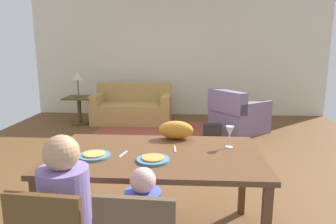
{
  "coord_description": "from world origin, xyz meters",
  "views": [
    {
      "loc": [
        0.2,
        -3.94,
        1.6
      ],
      "look_at": [
        -0.02,
        -0.35,
        0.85
      ],
      "focal_mm": 33.35,
      "sensor_mm": 36.0,
      "label": 1
    }
  ],
  "objects": [
    {
      "name": "fork",
      "position": [
        -0.3,
        -1.6,
        0.76
      ],
      "size": [
        0.05,
        0.15,
        0.01
      ],
      "primitive_type": "cube",
      "rotation": [
        0.0,
        0.0,
        -0.21
      ],
      "color": "silver",
      "rests_on": "dining_table"
    },
    {
      "name": "dining_table",
      "position": [
        -0.05,
        -1.55,
        0.69
      ],
      "size": [
        1.7,
        1.02,
        0.76
      ],
      "color": "brown",
      "rests_on": "ground_plane"
    },
    {
      "name": "plate_near_man",
      "position": [
        -0.52,
        -1.67,
        0.77
      ],
      "size": [
        0.25,
        0.25,
        0.02
      ],
      "primitive_type": "cylinder",
      "color": "teal",
      "rests_on": "dining_table"
    },
    {
      "name": "back_wall",
      "position": [
        0.0,
        3.53,
        1.35
      ],
      "size": [
        6.88,
        0.1,
        2.7
      ],
      "primitive_type": "cube",
      "color": "beige",
      "rests_on": "ground_plane"
    },
    {
      "name": "wine_glass",
      "position": [
        0.57,
        -1.37,
        0.89
      ],
      "size": [
        0.07,
        0.07,
        0.19
      ],
      "color": "silver",
      "rests_on": "dining_table"
    },
    {
      "name": "area_rug",
      "position": [
        -0.24,
        1.78,
        0.0
      ],
      "size": [
        2.6,
        1.8,
        0.01
      ],
      "primitive_type": "cube",
      "color": "brown",
      "rests_on": "ground_plane"
    },
    {
      "name": "couch",
      "position": [
        -0.97,
        2.64,
        0.3
      ],
      "size": [
        1.65,
        0.86,
        0.82
      ],
      "color": "#AD8949",
      "rests_on": "ground_plane"
    },
    {
      "name": "handbag",
      "position": [
        0.66,
        1.48,
        0.13
      ],
      "size": [
        0.32,
        0.16,
        0.26
      ],
      "primitive_type": "cube",
      "color": "#2B2926",
      "rests_on": "ground_plane"
    },
    {
      "name": "pizza_near_man",
      "position": [
        -0.52,
        -1.67,
        0.78
      ],
      "size": [
        0.17,
        0.17,
        0.01
      ],
      "primitive_type": "cylinder",
      "color": "gold",
      "rests_on": "plate_near_man"
    },
    {
      "name": "pizza_near_child",
      "position": [
        -0.05,
        -1.73,
        0.78
      ],
      "size": [
        0.17,
        0.17,
        0.01
      ],
      "primitive_type": "cylinder",
      "color": "gold",
      "rests_on": "plate_near_child"
    },
    {
      "name": "table_lamp",
      "position": [
        -2.06,
        2.38,
        1.01
      ],
      "size": [
        0.26,
        0.26,
        0.54
      ],
      "color": "#4E4143",
      "rests_on": "side_table"
    },
    {
      "name": "ground_plane",
      "position": [
        0.0,
        0.44,
        -0.01
      ],
      "size": [
        6.88,
        6.08,
        0.02
      ],
      "primitive_type": "cube",
      "color": "brown"
    },
    {
      "name": "knife",
      "position": [
        0.11,
        -1.45,
        0.76
      ],
      "size": [
        0.03,
        0.17,
        0.01
      ],
      "primitive_type": "cube",
      "rotation": [
        0.0,
        0.0,
        0.09
      ],
      "color": "silver",
      "rests_on": "dining_table"
    },
    {
      "name": "side_table",
      "position": [
        -2.06,
        2.38,
        0.38
      ],
      "size": [
        0.56,
        0.56,
        0.58
      ],
      "color": "#4F4018",
      "rests_on": "ground_plane"
    },
    {
      "name": "armchair",
      "position": [
        1.17,
        1.95,
        0.32
      ],
      "size": [
        1.2,
        1.2,
        0.82
      ],
      "color": "slate",
      "rests_on": "ground_plane"
    },
    {
      "name": "cat",
      "position": [
        0.1,
        -1.14,
        0.84
      ],
      "size": [
        0.33,
        0.17,
        0.17
      ],
      "primitive_type": "ellipsoid",
      "rotation": [
        0.0,
        0.0,
        -0.04
      ],
      "color": "orange",
      "rests_on": "dining_table"
    },
    {
      "name": "plate_near_child",
      "position": [
        -0.05,
        -1.73,
        0.77
      ],
      "size": [
        0.25,
        0.25,
        0.02
      ],
      "primitive_type": "cylinder",
      "color": "teal",
      "rests_on": "dining_table"
    }
  ]
}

